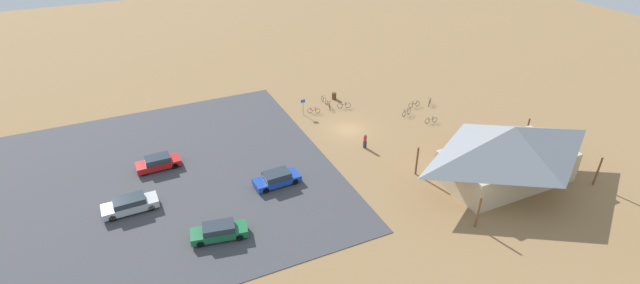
# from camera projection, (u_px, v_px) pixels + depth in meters

# --- Properties ---
(ground) EXTENTS (160.00, 160.00, 0.00)m
(ground) POSITION_uv_depth(u_px,v_px,m) (348.00, 130.00, 54.89)
(ground) COLOR #937047
(ground) RESTS_ON ground
(parking_lot_asphalt) EXTENTS (35.19, 32.89, 0.05)m
(parking_lot_asphalt) POSITION_uv_depth(u_px,v_px,m) (151.00, 181.00, 45.62)
(parking_lot_asphalt) COLOR #424247
(parking_lot_asphalt) RESTS_ON ground
(bike_pavilion) EXTENTS (15.11, 9.26, 5.91)m
(bike_pavilion) POSITION_uv_depth(u_px,v_px,m) (509.00, 150.00, 44.30)
(bike_pavilion) COLOR #C6B28E
(bike_pavilion) RESTS_ON ground
(trash_bin) EXTENTS (0.60, 0.60, 0.90)m
(trash_bin) POSITION_uv_depth(u_px,v_px,m) (334.00, 96.00, 62.13)
(trash_bin) COLOR brown
(trash_bin) RESTS_ON ground
(lot_sign) EXTENTS (0.56, 0.08, 2.20)m
(lot_sign) POSITION_uv_depth(u_px,v_px,m) (303.00, 105.00, 57.54)
(lot_sign) COLOR #99999E
(lot_sign) RESTS_ON ground
(bicycle_orange_trailside) EXTENTS (0.70, 1.64, 0.83)m
(bicycle_orange_trailside) POSITION_uv_depth(u_px,v_px,m) (330.00, 106.00, 59.61)
(bicycle_orange_trailside) COLOR black
(bicycle_orange_trailside) RESTS_ON ground
(bicycle_black_back_row) EXTENTS (1.78, 0.48, 0.80)m
(bicycle_black_back_row) POSITION_uv_depth(u_px,v_px,m) (414.00, 104.00, 60.06)
(bicycle_black_back_row) COLOR black
(bicycle_black_back_row) RESTS_ON ground
(bicycle_silver_near_porch) EXTENTS (1.21, 1.16, 0.81)m
(bicycle_silver_near_porch) POSITION_uv_depth(u_px,v_px,m) (430.00, 102.00, 60.64)
(bicycle_silver_near_porch) COLOR black
(bicycle_silver_near_porch) RESTS_ON ground
(bicycle_purple_edge_south) EXTENTS (1.65, 0.65, 0.83)m
(bicycle_purple_edge_south) POSITION_uv_depth(u_px,v_px,m) (344.00, 105.00, 59.78)
(bicycle_purple_edge_south) COLOR black
(bicycle_purple_edge_south) RESTS_ON ground
(bicycle_blue_lone_east) EXTENTS (1.64, 0.63, 0.90)m
(bicycle_blue_lone_east) POSITION_uv_depth(u_px,v_px,m) (407.00, 112.00, 57.99)
(bicycle_blue_lone_east) COLOR black
(bicycle_blue_lone_east) RESTS_ON ground
(bicycle_yellow_yard_center) EXTENTS (0.48, 1.76, 0.84)m
(bicycle_yellow_yard_center) POSITION_uv_depth(u_px,v_px,m) (324.00, 100.00, 61.08)
(bicycle_yellow_yard_center) COLOR black
(bicycle_yellow_yard_center) RESTS_ON ground
(bicycle_red_by_bin) EXTENTS (1.44, 0.82, 0.82)m
(bicycle_red_by_bin) POSITION_uv_depth(u_px,v_px,m) (314.00, 111.00, 58.51)
(bicycle_red_by_bin) COLOR black
(bicycle_red_by_bin) RESTS_ON ground
(bicycle_teal_front_row) EXTENTS (1.61, 0.48, 0.76)m
(bicycle_teal_front_row) POSITION_uv_depth(u_px,v_px,m) (431.00, 120.00, 56.25)
(bicycle_teal_front_row) COLOR black
(bicycle_teal_front_row) RESTS_ON ground
(car_blue_back_corner) EXTENTS (4.60, 2.13, 1.35)m
(car_blue_back_corner) POSITION_uv_depth(u_px,v_px,m) (277.00, 178.00, 44.84)
(car_blue_back_corner) COLOR #1E42B2
(car_blue_back_corner) RESTS_ON parking_lot_asphalt
(car_red_far_end) EXTENTS (4.40, 1.89, 1.37)m
(car_red_far_end) POSITION_uv_depth(u_px,v_px,m) (158.00, 162.00, 47.31)
(car_red_far_end) COLOR red
(car_red_far_end) RESTS_ON parking_lot_asphalt
(car_green_aisle_side) EXTENTS (4.86, 2.52, 1.34)m
(car_green_aisle_side) POSITION_uv_depth(u_px,v_px,m) (219.00, 231.00, 38.23)
(car_green_aisle_side) COLOR #1E6B3D
(car_green_aisle_side) RESTS_ON parking_lot_asphalt
(car_silver_end_stall) EXTENTS (4.84, 2.01, 1.36)m
(car_silver_end_stall) POSITION_uv_depth(u_px,v_px,m) (130.00, 204.00, 41.31)
(car_silver_end_stall) COLOR #BCBCC1
(car_silver_end_stall) RESTS_ON parking_lot_asphalt
(visitor_at_bikes) EXTENTS (0.36, 0.36, 1.74)m
(visitor_at_bikes) POSITION_uv_depth(u_px,v_px,m) (365.00, 140.00, 50.83)
(visitor_at_bikes) COLOR #2D3347
(visitor_at_bikes) RESTS_ON ground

